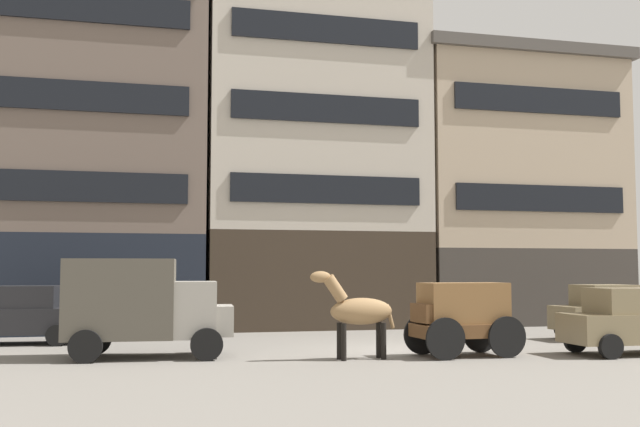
% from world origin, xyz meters
% --- Properties ---
extents(ground_plane, '(120.00, 120.00, 0.00)m').
position_xyz_m(ground_plane, '(0.00, 0.00, 0.00)').
color(ground_plane, slate).
extents(building_far_left, '(9.13, 7.06, 14.01)m').
position_xyz_m(building_far_left, '(-9.22, 10.40, 7.05)').
color(building_far_left, black).
rests_on(building_far_left, ground_plane).
extents(building_center_left, '(9.48, 7.06, 17.03)m').
position_xyz_m(building_center_left, '(-0.26, 10.40, 8.55)').
color(building_center_left, '#33281E').
rests_on(building_center_left, ground_plane).
extents(building_center_right, '(9.65, 7.06, 12.03)m').
position_xyz_m(building_center_right, '(8.95, 10.40, 6.05)').
color(building_center_right, '#38332D').
rests_on(building_center_right, ground_plane).
extents(cargo_wagon, '(2.97, 1.65, 1.98)m').
position_xyz_m(cargo_wagon, '(1.20, -1.81, 1.15)').
color(cargo_wagon, brown).
rests_on(cargo_wagon, ground_plane).
extents(draft_horse, '(2.35, 0.69, 2.30)m').
position_xyz_m(draft_horse, '(-1.75, -1.81, 1.27)').
color(draft_horse, '#937047').
rests_on(draft_horse, ground_plane).
extents(delivery_truck_near, '(4.47, 2.42, 2.62)m').
position_xyz_m(delivery_truck_near, '(-7.19, -0.10, 1.42)').
color(delivery_truck_near, gray).
rests_on(delivery_truck_near, ground_plane).
extents(sedan_dark, '(3.76, 1.97, 1.83)m').
position_xyz_m(sedan_dark, '(8.04, 1.51, 0.91)').
color(sedan_dark, '#7A6B4C').
rests_on(sedan_dark, ground_plane).
extents(sedan_light, '(3.74, 1.94, 1.83)m').
position_xyz_m(sedan_light, '(5.86, -2.57, 0.91)').
color(sedan_light, '#7A6B4C').
rests_on(sedan_light, ground_plane).
extents(sedan_parked_curb, '(3.79, 2.05, 1.83)m').
position_xyz_m(sedan_parked_curb, '(-10.83, 4.53, 0.91)').
color(sedan_parked_curb, black).
rests_on(sedan_parked_curb, ground_plane).
extents(fire_hydrant_curbside, '(0.24, 0.24, 0.83)m').
position_xyz_m(fire_hydrant_curbside, '(12.25, 5.53, 0.43)').
color(fire_hydrant_curbside, maroon).
rests_on(fire_hydrant_curbside, ground_plane).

